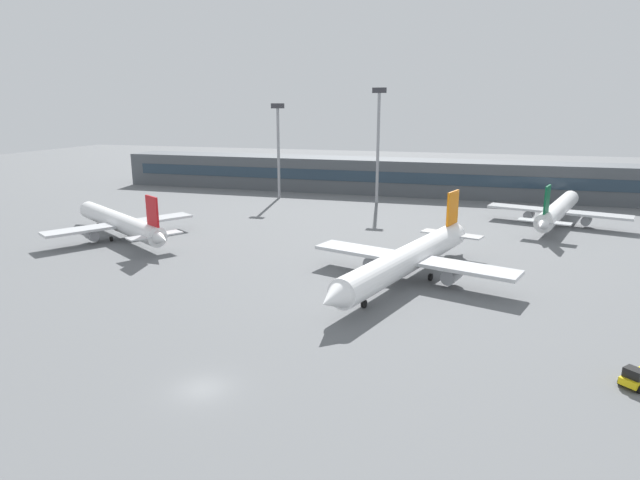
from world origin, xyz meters
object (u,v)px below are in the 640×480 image
(airplane_far, at_px, (559,209))
(baggage_tug_yellow, at_px, (637,377))
(airplane_near, at_px, (408,259))
(airplane_mid, at_px, (118,222))
(floodlight_tower_east, at_px, (378,138))
(floodlight_tower_west, at_px, (278,144))

(airplane_far, distance_m, baggage_tug_yellow, 67.33)
(airplane_near, height_order, airplane_mid, airplane_near)
(airplane_mid, bearing_deg, floodlight_tower_east, 51.93)
(airplane_mid, distance_m, floodlight_tower_east, 61.54)
(airplane_mid, distance_m, airplane_far, 83.56)
(airplane_near, bearing_deg, floodlight_tower_west, 124.78)
(baggage_tug_yellow, xyz_separation_m, floodlight_tower_west, (-62.31, 80.02, 12.80))
(airplane_near, bearing_deg, floodlight_tower_east, 104.73)
(airplane_near, xyz_separation_m, airplane_mid, (-52.29, 10.21, -0.27))
(airplane_near, height_order, floodlight_tower_east, floodlight_tower_east)
(airplane_near, bearing_deg, airplane_far, 62.33)
(airplane_mid, bearing_deg, airplane_far, 24.67)
(airplane_far, height_order, baggage_tug_yellow, airplane_far)
(floodlight_tower_west, distance_m, floodlight_tower_east, 25.08)
(baggage_tug_yellow, xyz_separation_m, floodlight_tower_east, (-37.30, 79.82, 14.60))
(floodlight_tower_west, bearing_deg, baggage_tug_yellow, -52.09)
(baggage_tug_yellow, height_order, floodlight_tower_west, floodlight_tower_west)
(floodlight_tower_west, height_order, floodlight_tower_east, floodlight_tower_east)
(baggage_tug_yellow, distance_m, floodlight_tower_west, 102.22)
(airplane_far, xyz_separation_m, floodlight_tower_west, (-63.80, 12.74, 10.74))
(floodlight_tower_west, xyz_separation_m, floodlight_tower_east, (25.01, -0.19, 1.80))
(floodlight_tower_west, bearing_deg, airplane_mid, -104.29)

